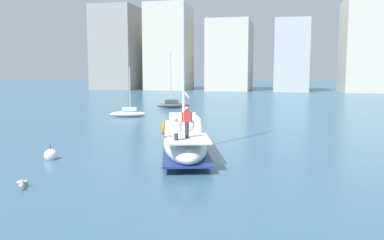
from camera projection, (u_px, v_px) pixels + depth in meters
The scene contains 7 objects.
ground_plane at pixel (188, 156), 23.20m from camera, with size 400.00×400.00×0.00m, color #38607A.
main_sailboat at pixel (184, 139), 23.35m from camera, with size 4.92×9.89×13.92m.
moored_sloop_far at pixel (128, 113), 43.02m from camera, with size 3.90×1.96×5.27m.
moored_catamaran at pixel (173, 104), 53.59m from camera, with size 4.41×2.44×7.28m.
seagull at pixel (22, 182), 16.87m from camera, with size 0.75×1.09×0.18m.
mooring_buoy at pixel (51, 155), 22.29m from camera, with size 0.72×0.72×0.96m.
waterfront_buildings at pixel (272, 49), 101.41m from camera, with size 88.16×19.31×22.70m.
Camera 1 is at (5.08, -22.23, 4.76)m, focal length 38.24 mm.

